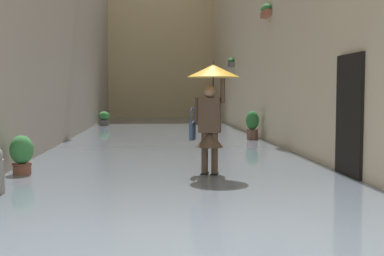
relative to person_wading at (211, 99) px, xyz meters
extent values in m
plane|color=gray|center=(0.64, -8.30, -1.42)|extent=(61.75, 61.75, 0.00)
cube|color=slate|center=(0.64, -8.30, -1.38)|extent=(6.89, 30.70, 0.08)
cube|color=beige|center=(-3.31, -8.30, 3.16)|extent=(1.80, 28.70, 9.16)
cube|color=black|center=(-2.39, 0.34, -0.32)|extent=(0.08, 1.10, 2.20)
cube|color=#9E563D|center=(-2.31, -5.96, 2.45)|extent=(0.20, 0.70, 0.18)
ellipsoid|color=#387F3D|center=(-2.31, -5.96, 2.61)|extent=(0.28, 0.76, 0.24)
cube|color=#66605B|center=(-2.31, -12.67, 1.34)|extent=(0.20, 0.70, 0.18)
ellipsoid|color=#2D7033|center=(-2.31, -12.67, 1.50)|extent=(0.28, 0.76, 0.24)
cube|color=tan|center=(0.64, -21.55, 3.54)|extent=(9.69, 1.80, 9.92)
cube|color=black|center=(0.11, -0.03, -1.37)|extent=(0.17, 0.26, 0.10)
cylinder|color=#4C3828|center=(0.11, -0.03, -0.96)|extent=(0.15, 0.15, 0.72)
cube|color=black|center=(-0.06, 0.02, -1.37)|extent=(0.17, 0.26, 0.10)
cylinder|color=#4C3828|center=(-0.06, 0.02, -0.96)|extent=(0.15, 0.15, 0.72)
cube|color=#4C3828|center=(0.02, -0.01, -0.29)|extent=(0.43, 0.32, 0.62)
cone|color=#4C3828|center=(0.02, -0.01, -0.71)|extent=(0.62, 0.62, 0.28)
sphere|color=#8C664C|center=(0.02, -0.01, 0.13)|extent=(0.22, 0.22, 0.22)
cylinder|color=#4C3828|center=(-0.20, 0.06, 0.14)|extent=(0.10, 0.10, 0.44)
cylinder|color=#4C3828|center=(0.24, -0.07, -0.22)|extent=(0.10, 0.10, 0.48)
cylinder|color=black|center=(-0.03, 0.01, 0.26)|extent=(0.02, 0.02, 0.47)
cone|color=gold|center=(-0.03, 0.01, 0.50)|extent=(0.93, 0.93, 0.22)
cylinder|color=black|center=(-0.03, 0.01, 0.64)|extent=(0.01, 0.01, 0.08)
cube|color=#334766|center=(0.33, -0.08, -0.57)|extent=(0.14, 0.29, 0.32)
torus|color=#334766|center=(0.33, -0.08, -0.29)|extent=(0.11, 0.29, 0.30)
cylinder|color=#66605B|center=(3.27, -13.83, -1.27)|extent=(0.43, 0.43, 0.30)
torus|color=#56524E|center=(3.27, -13.83, -1.12)|extent=(0.47, 0.47, 0.04)
ellipsoid|color=#387F3D|center=(3.27, -13.83, -0.92)|extent=(0.49, 0.49, 0.40)
cylinder|color=brown|center=(-2.08, -6.74, -1.24)|extent=(0.35, 0.35, 0.36)
torus|color=brown|center=(-2.08, -6.74, -1.06)|extent=(0.39, 0.39, 0.04)
ellipsoid|color=#2D7033|center=(-2.08, -6.74, -0.76)|extent=(0.42, 0.42, 0.60)
cylinder|color=brown|center=(3.38, -0.29, -1.29)|extent=(0.32, 0.32, 0.25)
torus|color=brown|center=(3.38, -0.29, -1.17)|extent=(0.35, 0.35, 0.04)
ellipsoid|color=#387F3D|center=(3.38, -0.29, -0.91)|extent=(0.42, 0.42, 0.52)
camera|label=1|loc=(1.00, 8.75, 0.10)|focal=46.56mm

